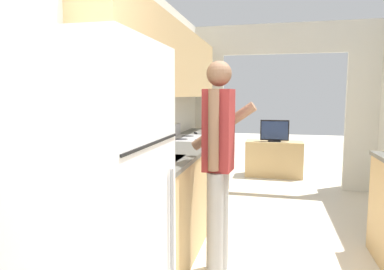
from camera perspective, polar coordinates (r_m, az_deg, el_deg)
wall_left at (r=3.22m, az=-8.14°, el=7.49°), size 0.38×6.80×2.50m
wall_far_with_doorway at (r=5.44m, az=14.84°, el=6.71°), size 3.12×0.06×2.50m
counter_left at (r=3.63m, az=-1.96°, el=-8.81°), size 0.62×3.33×0.92m
refrigerator at (r=1.81m, az=-17.00°, el=-12.58°), size 0.72×0.73×1.68m
range_oven at (r=4.20m, az=0.35°, el=-6.62°), size 0.66×0.72×1.06m
person at (r=2.67m, az=4.40°, el=-4.55°), size 0.54×0.40×1.69m
tv_cabinet at (r=6.24m, az=13.47°, el=-3.86°), size 0.98×0.42×0.63m
television at (r=6.12m, az=13.59°, el=0.65°), size 0.49×0.16×0.38m
knife at (r=4.61m, az=0.75°, el=0.37°), size 0.11×0.29×0.02m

